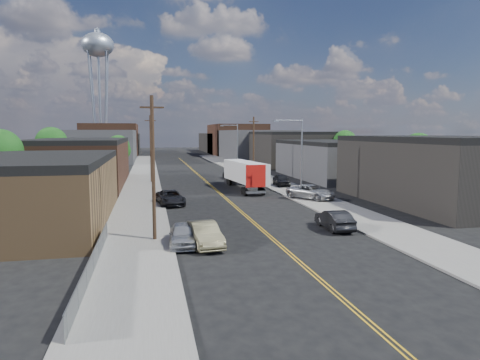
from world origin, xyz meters
name	(u,v)px	position (x,y,z in m)	size (l,w,h in m)	color
ground	(196,172)	(0.00, 60.00, 0.00)	(260.00, 260.00, 0.00)	black
centerline	(206,181)	(0.00, 45.00, 0.01)	(0.32, 120.00, 0.01)	gold
sidewalk_left	(143,182)	(-9.50, 45.00, 0.07)	(5.00, 140.00, 0.15)	slate
sidewalk_right	(266,180)	(9.50, 45.00, 0.07)	(5.00, 140.00, 0.15)	slate
warehouse_tan	(32,190)	(-18.00, 18.00, 2.80)	(12.00, 22.00, 5.60)	brown
warehouse_brown	(80,162)	(-18.00, 44.00, 3.30)	(12.00, 26.00, 6.60)	#492B1D
industrial_right_a	(443,170)	(21.99, 20.00, 3.55)	(14.00, 22.00, 7.10)	black
industrial_right_b	(337,159)	(22.00, 46.00, 3.05)	(14.00, 24.00, 6.10)	#3A393C
industrial_right_c	(288,149)	(22.00, 72.00, 3.80)	(14.00, 22.00, 7.60)	black
skyline_left_a	(103,146)	(-20.00, 95.00, 4.00)	(16.00, 30.00, 8.00)	#3A393C
skyline_right_a	(254,145)	(20.00, 95.00, 4.00)	(16.00, 30.00, 8.00)	#3A393C
skyline_left_b	(111,140)	(-20.00, 120.00, 5.00)	(16.00, 26.00, 10.00)	#492B1D
skyline_right_b	(236,140)	(20.00, 120.00, 5.00)	(16.00, 26.00, 10.00)	#492B1D
skyline_left_c	(116,143)	(-20.00, 140.00, 3.50)	(16.00, 40.00, 7.00)	black
skyline_right_c	(226,143)	(20.00, 140.00, 3.50)	(16.00, 40.00, 7.00)	black
water_tower	(98,50)	(-22.00, 110.00, 30.65)	(9.00, 9.00, 36.90)	gray
streetlight_near	(298,152)	(7.60, 25.00, 5.33)	(3.39, 0.25, 9.00)	gray
streetlight_far	(235,144)	(7.60, 60.00, 5.33)	(3.39, 0.25, 9.00)	gray
utility_pole_left_near	(153,168)	(-8.20, 10.00, 5.14)	(1.60, 0.26, 10.00)	black
utility_pole_left_far	(151,148)	(-8.20, 45.00, 5.14)	(1.60, 0.26, 10.00)	black
utility_pole_right	(254,147)	(8.20, 48.00, 5.14)	(1.60, 0.26, 10.00)	black
chainlink_fence	(93,263)	(-11.50, 3.50, 0.66)	(0.05, 16.00, 1.22)	slate
tree_left_near	(0,154)	(-23.94, 30.00, 5.18)	(4.85, 4.76, 7.91)	black
tree_left_mid	(52,145)	(-23.94, 55.00, 5.48)	(5.10, 5.04, 8.37)	black
tree_left_far	(119,148)	(-13.94, 62.00, 4.57)	(4.35, 4.20, 6.97)	black
tree_right_near	(419,150)	(30.06, 36.00, 4.87)	(4.60, 4.48, 7.44)	black
tree_right_far	(345,144)	(30.06, 60.00, 5.18)	(4.85, 4.76, 7.91)	black
semi_truck	(243,173)	(3.68, 35.50, 2.13)	(3.69, 14.54, 3.74)	silver
car_left_a	(183,235)	(-6.38, 8.38, 0.76)	(1.79, 4.44, 1.51)	#AEB1B3
car_left_b	(204,234)	(-5.00, 8.00, 0.80)	(1.69, 4.86, 1.60)	#7B7350
car_left_c	(170,198)	(-6.40, 24.80, 0.76)	(2.52, 5.46, 1.52)	black
car_right_oncoming	(334,220)	(5.55, 10.78, 0.76)	(1.61, 4.62, 1.52)	black
car_right_lot_a	(311,192)	(9.10, 24.71, 0.94)	(2.61, 5.66, 1.57)	#B2B5B8
car_right_lot_c	(281,180)	(9.38, 36.61, 0.93)	(1.84, 4.58, 1.56)	black
car_ahead_truck	(231,175)	(4.50, 48.05, 0.65)	(2.15, 4.67, 1.30)	black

